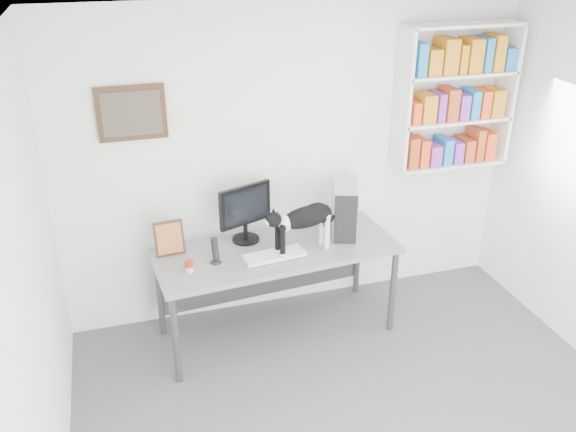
{
  "coord_description": "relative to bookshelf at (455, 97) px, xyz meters",
  "views": [
    {
      "loc": [
        -1.47,
        -2.66,
        3.19
      ],
      "look_at": [
        -0.2,
        1.53,
        1.09
      ],
      "focal_mm": 38.0,
      "sensor_mm": 36.0,
      "label": 1
    }
  ],
  "objects": [
    {
      "name": "soup_can",
      "position": [
        -2.43,
        -0.5,
        -0.99
      ],
      "size": [
        0.06,
        0.06,
        0.09
      ],
      "primitive_type": "cylinder",
      "rotation": [
        0.0,
        0.0,
        0.03
      ],
      "color": "#B3220F",
      "rests_on": "desk"
    },
    {
      "name": "pc_tower",
      "position": [
        -1.07,
        -0.21,
        -0.82
      ],
      "size": [
        0.32,
        0.47,
        0.44
      ],
      "primitive_type": "cube",
      "rotation": [
        0.0,
        0.0,
        -0.33
      ],
      "color": "#ADADB2",
      "rests_on": "desk"
    },
    {
      "name": "desk",
      "position": [
        -1.7,
        -0.33,
        -1.44
      ],
      "size": [
        2.01,
        0.91,
        0.82
      ],
      "primitive_type": "cube",
      "rotation": [
        0.0,
        0.0,
        0.08
      ],
      "color": "gray",
      "rests_on": "room"
    },
    {
      "name": "bookshelf",
      "position": [
        0.0,
        0.0,
        0.0
      ],
      "size": [
        1.03,
        0.28,
        1.24
      ],
      "primitive_type": "cube",
      "color": "white",
      "rests_on": "room"
    },
    {
      "name": "monitor",
      "position": [
        -1.9,
        -0.12,
        -0.78
      ],
      "size": [
        0.52,
        0.37,
        0.5
      ],
      "primitive_type": "cube",
      "rotation": [
        0.0,
        0.0,
        0.35
      ],
      "color": "black",
      "rests_on": "desk"
    },
    {
      "name": "cat",
      "position": [
        -1.5,
        -0.45,
        -0.83
      ],
      "size": [
        0.69,
        0.33,
        0.41
      ],
      "primitive_type": null,
      "rotation": [
        0.0,
        0.0,
        0.23
      ],
      "color": "black",
      "rests_on": "desk"
    },
    {
      "name": "keyboard",
      "position": [
        -1.76,
        -0.47,
        -1.02
      ],
      "size": [
        0.51,
        0.24,
        0.04
      ],
      "primitive_type": "cube",
      "rotation": [
        0.0,
        0.0,
        0.1
      ],
      "color": "silver",
      "rests_on": "desk"
    },
    {
      "name": "wall_art",
      "position": [
        -2.7,
        0.12,
        0.05
      ],
      "size": [
        0.52,
        0.04,
        0.42
      ],
      "primitive_type": "cube",
      "color": "#472A16",
      "rests_on": "room"
    },
    {
      "name": "room",
      "position": [
        -1.4,
        -1.85,
        -0.5
      ],
      "size": [
        4.01,
        4.01,
        2.7
      ],
      "color": "#525257",
      "rests_on": "ground"
    },
    {
      "name": "leaning_print",
      "position": [
        -2.53,
        -0.17,
        -0.89
      ],
      "size": [
        0.24,
        0.11,
        0.29
      ],
      "primitive_type": "cube",
      "rotation": [
        0.0,
        0.0,
        0.07
      ],
      "color": "#472A16",
      "rests_on": "desk"
    },
    {
      "name": "speaker",
      "position": [
        -2.21,
        -0.41,
        -0.92
      ],
      "size": [
        0.13,
        0.13,
        0.22
      ],
      "primitive_type": "cylinder",
      "rotation": [
        0.0,
        0.0,
        0.39
      ],
      "color": "black",
      "rests_on": "desk"
    }
  ]
}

